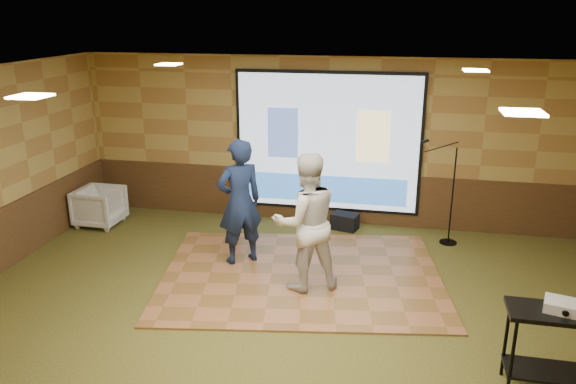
% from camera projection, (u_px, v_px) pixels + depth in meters
% --- Properties ---
extents(ground, '(9.00, 9.00, 0.00)m').
position_uv_depth(ground, '(289.00, 316.00, 7.20)').
color(ground, '#333B1B').
rests_on(ground, ground).
extents(room_shell, '(9.04, 7.04, 3.02)m').
position_uv_depth(room_shell, '(289.00, 158.00, 6.55)').
color(room_shell, '#A88D46').
rests_on(room_shell, ground).
extents(wainscot_back, '(9.00, 0.04, 0.95)m').
position_uv_depth(wainscot_back, '(326.00, 197.00, 10.30)').
color(wainscot_back, '#452B17').
rests_on(wainscot_back, ground).
extents(projector_screen, '(3.32, 0.06, 2.52)m').
position_uv_depth(projector_screen, '(327.00, 144.00, 9.95)').
color(projector_screen, black).
rests_on(projector_screen, room_shell).
extents(downlight_nw, '(0.32, 0.32, 0.02)m').
position_uv_depth(downlight_nw, '(169.00, 64.00, 8.37)').
color(downlight_nw, '#FEE6BE').
rests_on(downlight_nw, room_shell).
extents(downlight_ne, '(0.32, 0.32, 0.02)m').
position_uv_depth(downlight_ne, '(476.00, 70.00, 7.55)').
color(downlight_ne, '#FEE6BE').
rests_on(downlight_ne, room_shell).
extents(downlight_sw, '(0.32, 0.32, 0.02)m').
position_uv_depth(downlight_sw, '(30.00, 96.00, 5.30)').
color(downlight_sw, '#FEE6BE').
rests_on(downlight_sw, room_shell).
extents(downlight_se, '(0.32, 0.32, 0.02)m').
position_uv_depth(downlight_se, '(523.00, 112.00, 4.47)').
color(downlight_se, '#FEE6BE').
rests_on(downlight_se, room_shell).
extents(dance_floor, '(4.49, 3.69, 0.03)m').
position_uv_depth(dance_floor, '(302.00, 275.00, 8.29)').
color(dance_floor, '#975C37').
rests_on(dance_floor, ground).
extents(player_left, '(0.84, 0.80, 1.93)m').
position_uv_depth(player_left, '(240.00, 202.00, 8.43)').
color(player_left, '#152142').
rests_on(player_left, dance_floor).
extents(player_right, '(1.17, 1.08, 1.94)m').
position_uv_depth(player_right, '(306.00, 222.00, 7.62)').
color(player_right, beige).
rests_on(player_right, dance_floor).
extents(av_table, '(0.88, 0.46, 0.92)m').
position_uv_depth(av_table, '(550.00, 336.00, 5.61)').
color(av_table, black).
rests_on(av_table, ground).
extents(projector, '(0.38, 0.34, 0.11)m').
position_uv_depth(projector, '(562.00, 306.00, 5.51)').
color(projector, silver).
rests_on(projector, av_table).
extents(mic_stand, '(0.70, 0.29, 1.78)m').
position_uv_depth(mic_stand, '(447.00, 215.00, 9.32)').
color(mic_stand, black).
rests_on(mic_stand, ground).
extents(banquet_chair, '(0.79, 0.77, 0.70)m').
position_uv_depth(banquet_chair, '(100.00, 207.00, 10.16)').
color(banquet_chair, gray).
rests_on(banquet_chair, ground).
extents(duffel_bag, '(0.52, 0.41, 0.28)m').
position_uv_depth(duffel_bag, '(345.00, 221.00, 10.02)').
color(duffel_bag, black).
rests_on(duffel_bag, ground).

